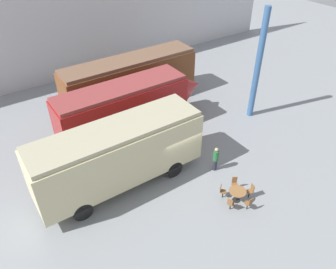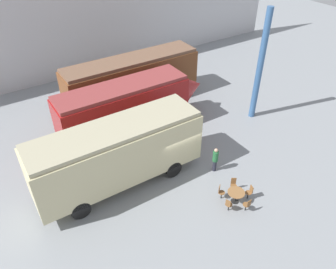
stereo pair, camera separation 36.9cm
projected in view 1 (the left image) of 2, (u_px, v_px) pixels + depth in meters
The scene contains 13 objects.
ground_plane at pixel (175, 164), 20.35m from camera, with size 80.00×80.00×0.00m, color gray.
backdrop_wall at pixel (72, 26), 27.84m from camera, with size 44.00×0.15×9.00m.
passenger_coach_wooden at pixel (130, 76), 25.15m from camera, with size 10.66×2.50×3.71m.
streamlined_locomotive at pixel (133, 104), 22.05m from camera, with size 10.87×2.49×3.72m.
passenger_coach_vintage at pixel (118, 152), 17.73m from camera, with size 9.46×2.73×3.86m.
cafe_table_near at pixel (237, 193), 17.60m from camera, with size 0.93×0.93×0.72m.
cafe_chair_0 at pixel (222, 190), 17.85m from camera, with size 0.40×0.41×0.87m.
cafe_chair_1 at pixel (230, 203), 17.09m from camera, with size 0.39×0.38×0.87m.
cafe_chair_2 at pixel (249, 203), 17.11m from camera, with size 0.36×0.36×0.87m.
cafe_chair_3 at pixel (251, 190), 17.86m from camera, with size 0.39×0.36×0.87m.
cafe_chair_4 at pixel (235, 183), 18.32m from camera, with size 0.40×0.40×0.87m.
visitor_person at pixel (216, 158), 19.42m from camera, with size 0.34×0.34×1.66m.
support_pillar at pixel (258, 66), 22.57m from camera, with size 0.44×0.44×8.00m.
Camera 1 is at (-8.96, -12.44, 13.53)m, focal length 35.00 mm.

